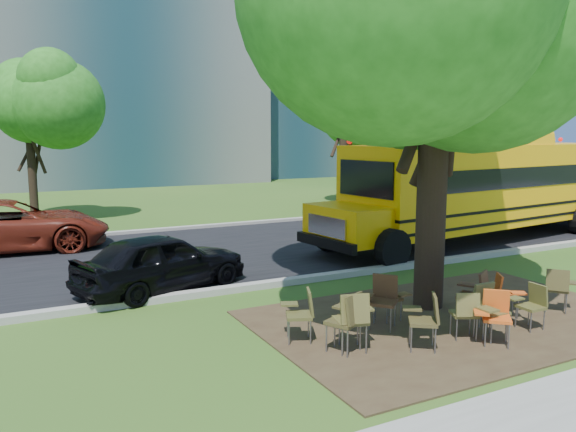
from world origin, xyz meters
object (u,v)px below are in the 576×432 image
chair_10 (387,295)px  black_car (162,262)px  chair_5 (488,306)px  chair_2 (426,315)px  chair_1 (354,315)px  school_bus (493,184)px  chair_8 (302,310)px  bg_car_red (10,226)px  chair_7 (558,285)px  chair_11 (476,291)px  chair_12 (505,291)px  chair_3 (495,312)px  chair_6 (532,302)px  chair_9 (382,296)px  chair_4 (467,310)px

chair_10 → black_car: black_car is taller
chair_5 → chair_2: bearing=-4.5°
chair_2 → chair_1: bearing=104.2°
chair_2 → black_car: (-2.74, 5.23, 0.07)m
chair_5 → black_car: size_ratio=0.25×
school_bus → chair_8: size_ratio=14.36×
chair_5 → bg_car_red: size_ratio=0.17×
chair_2 → chair_7: chair_2 is taller
black_car → chair_11: bearing=-155.0°
school_bus → chair_10: size_ratio=15.32×
chair_5 → black_car: black_car is taller
chair_2 → chair_8: chair_2 is taller
school_bus → chair_12: bearing=-142.2°
black_car → chair_3: bearing=-163.1°
chair_2 → chair_12: (2.35, 0.58, -0.07)m
chair_8 → chair_6: bearing=-85.3°
chair_5 → chair_6: bearing=179.7°
chair_10 → chair_6: bearing=50.4°
chair_3 → bg_car_red: (-6.67, 11.58, 0.21)m
chair_1 → chair_11: (2.67, 0.14, -0.00)m
chair_9 → chair_11: 1.71m
chair_11 → black_car: 6.38m
chair_7 → black_car: 7.91m
chair_6 → chair_9: bearing=62.7°
chair_6 → chair_1: bearing=82.4°
chair_5 → black_car: 6.63m
chair_4 → chair_6: (1.37, -0.13, -0.02)m
chair_4 → chair_3: bearing=-28.3°
chair_1 → chair_10: (1.34, 0.93, -0.09)m
chair_11 → bg_car_red: 12.87m
chair_2 → chair_10: (0.28, 1.35, -0.06)m
chair_3 → chair_11: (0.49, 0.88, 0.05)m
chair_2 → chair_3: size_ratio=1.04×
school_bus → chair_8: school_bus is taller
chair_9 → black_car: (-2.74, 4.09, 0.06)m
chair_6 → chair_11: (-0.63, 0.66, 0.10)m
chair_1 → chair_12: (3.42, 0.15, -0.11)m
chair_1 → chair_8: chair_1 is taller
chair_12 → bg_car_red: bg_car_red is taller
chair_9 → chair_12: bearing=-144.1°
chair_4 → chair_2: bearing=-151.3°
chair_7 → chair_10: (-3.17, 1.05, -0.02)m
chair_4 → chair_12: chair_4 is taller
school_bus → bg_car_red: 14.73m
chair_1 → chair_6: 3.35m
chair_10 → chair_3: bearing=23.6°
school_bus → chair_8: bearing=-158.6°
chair_3 → chair_7: chair_3 is taller
chair_1 → chair_2: bearing=-7.1°
chair_8 → chair_7: bearing=-76.5°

